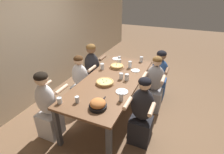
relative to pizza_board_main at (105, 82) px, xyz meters
The scene contains 25 objects.
ground_plane 0.82m from the pizza_board_main, 14.00° to the right, with size 18.00×18.00×0.00m, color brown.
restaurant_back_panel 1.88m from the pizza_board_main, 83.16° to the left, with size 10.00×0.06×3.20m, color beige.
dining_table 0.23m from the pizza_board_main, 14.00° to the right, with size 2.32×0.99×0.76m.
pizza_board_main is the anchor object (origin of this frame).
pizza_board_second 0.74m from the pizza_board_main, ahead, with size 0.32×0.32×0.06m.
skillet_bowl 0.70m from the pizza_board_main, 162.35° to the right, with size 0.37×0.26×0.14m.
empty_plate_a 0.40m from the pizza_board_main, 109.59° to the right, with size 0.21×0.21×0.02m.
empty_plate_b 0.81m from the pizza_board_main, 24.85° to the right, with size 0.18×0.18×0.02m.
empty_plate_c 1.23m from the pizza_board_main, 12.56° to the left, with size 0.21×0.21×0.02m.
cocktail_glass_blue 0.87m from the pizza_board_main, 155.76° to the left, with size 0.07×0.07×0.12m.
drinking_glass_a 0.58m from the pizza_board_main, 129.44° to the right, with size 0.07×0.07×0.13m.
drinking_glass_b 0.42m from the pizza_board_main, 47.97° to the right, with size 0.08×0.08×0.12m.
drinking_glass_c 0.96m from the pizza_board_main, ahead, with size 0.07×0.07×0.10m.
drinking_glass_d 0.86m from the pizza_board_main, 12.56° to the right, with size 0.07×0.07×0.15m.
drinking_glass_e 0.68m from the pizza_board_main, 168.83° to the left, with size 0.06×0.06×0.10m.
drinking_glass_f 0.62m from the pizza_board_main, 30.60° to the left, with size 0.08×0.08×0.13m.
drinking_glass_g 1.06m from the pizza_board_main, ahead, with size 0.06×0.06×0.13m.
drinking_glass_h 1.31m from the pizza_board_main, 14.07° to the right, with size 0.08×0.08×0.12m.
drinking_glass_i 0.35m from the pizza_board_main, 35.08° to the right, with size 0.07×0.07×0.12m.
diner_near_midleft 0.86m from the pizza_board_main, 111.29° to the right, with size 0.51×0.40×1.18m.
diner_near_right 1.41m from the pizza_board_main, 33.69° to the right, with size 0.51×0.40×1.12m.
diner_far_center 0.75m from the pizza_board_main, 72.27° to the left, with size 0.51×0.40×1.12m.
diner_far_midright 1.00m from the pizza_board_main, 43.04° to the left, with size 0.51×0.40×1.21m.
diner_near_midright 1.03m from the pizza_board_main, 50.05° to the right, with size 0.51×0.40×1.17m.
diner_far_left 1.04m from the pizza_board_main, 138.85° to the left, with size 0.51×0.40×1.20m.
Camera 1 is at (-2.62, -1.15, 2.29)m, focal length 28.00 mm.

